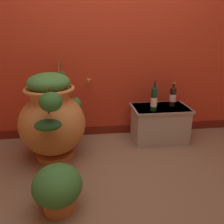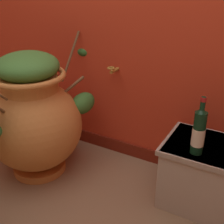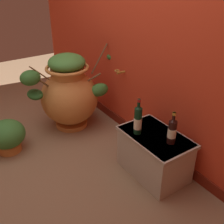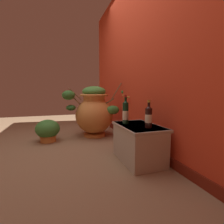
# 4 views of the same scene
# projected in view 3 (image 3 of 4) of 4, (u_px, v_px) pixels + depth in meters

# --- Properties ---
(ground_plane) EXTENTS (7.00, 7.00, 0.00)m
(ground_plane) POSITION_uv_depth(u_px,v_px,m) (44.00, 171.00, 2.60)
(ground_plane) COLOR #896B4C
(back_wall) EXTENTS (4.40, 0.33, 2.60)m
(back_wall) POSITION_uv_depth(u_px,v_px,m) (149.00, 16.00, 2.56)
(back_wall) COLOR red
(back_wall) RESTS_ON ground_plane
(terracotta_urn) EXTENTS (0.66, 1.15, 0.94)m
(terracotta_urn) POSITION_uv_depth(u_px,v_px,m) (69.00, 93.00, 3.13)
(terracotta_urn) COLOR #CC7F3D
(terracotta_urn) RESTS_ON ground_plane
(stone_ledge) EXTENTS (0.65, 0.41, 0.41)m
(stone_ledge) POSITION_uv_depth(u_px,v_px,m) (154.00, 153.00, 2.48)
(stone_ledge) COLOR #B2A893
(stone_ledge) RESTS_ON ground_plane
(wine_bottle_left) EXTENTS (0.07, 0.07, 0.33)m
(wine_bottle_left) POSITION_uv_depth(u_px,v_px,m) (138.00, 120.00, 2.36)
(wine_bottle_left) COLOR black
(wine_bottle_left) RESTS_ON stone_ledge
(wine_bottle_middle) EXTENTS (0.07, 0.07, 0.29)m
(wine_bottle_middle) POSITION_uv_depth(u_px,v_px,m) (172.00, 130.00, 2.24)
(wine_bottle_middle) COLOR black
(wine_bottle_middle) RESTS_ON stone_ledge
(potted_shrub) EXTENTS (0.36, 0.37, 0.35)m
(potted_shrub) POSITION_uv_depth(u_px,v_px,m) (7.00, 136.00, 2.79)
(potted_shrub) COLOR #CC7F3D
(potted_shrub) RESTS_ON ground_plane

